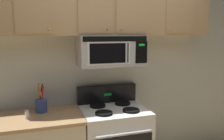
{
  "coord_description": "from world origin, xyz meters",
  "views": [
    {
      "loc": [
        -0.82,
        -2.12,
        1.79
      ],
      "look_at": [
        0.0,
        0.49,
        1.35
      ],
      "focal_mm": 38.16,
      "sensor_mm": 36.0,
      "label": 1
    }
  ],
  "objects": [
    {
      "name": "back_wall",
      "position": [
        0.0,
        0.79,
        1.35
      ],
      "size": [
        5.2,
        0.1,
        2.7
      ],
      "primitive_type": "cube",
      "color": "silver",
      "rests_on": "ground_plane"
    },
    {
      "name": "over_range_microwave",
      "position": [
        -0.0,
        0.54,
        1.58
      ],
      "size": [
        0.76,
        0.43,
        0.35
      ],
      "color": "#B7BABF"
    },
    {
      "name": "upper_cabinets",
      "position": [
        -0.0,
        0.57,
        2.02
      ],
      "size": [
        2.5,
        0.36,
        0.55
      ],
      "color": "tan"
    },
    {
      "name": "utensil_crock_blue",
      "position": [
        -0.81,
        0.56,
        0.99
      ],
      "size": [
        0.13,
        0.13,
        0.35
      ],
      "color": "#384C9E",
      "rests_on": "counter_segment"
    },
    {
      "name": "salt_shaker",
      "position": [
        -0.96,
        0.38,
        0.95
      ],
      "size": [
        0.04,
        0.04,
        0.1
      ],
      "color": "white",
      "rests_on": "counter_segment"
    }
  ]
}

